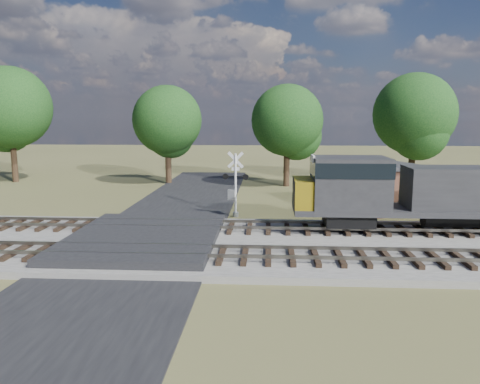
{
  "coord_description": "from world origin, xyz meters",
  "views": [
    {
      "loc": [
        5.95,
        -21.19,
        6.23
      ],
      "look_at": [
        4.55,
        2.0,
        2.46
      ],
      "focal_mm": 35.0,
      "sensor_mm": 36.0,
      "label": 1
    }
  ],
  "objects": [
    {
      "name": "ground",
      "position": [
        0.0,
        0.0,
        0.0
      ],
      "size": [
        160.0,
        160.0,
        0.0
      ],
      "primitive_type": "plane",
      "color": "brown",
      "rests_on": "ground"
    },
    {
      "name": "ballast_bed",
      "position": [
        10.0,
        0.5,
        0.15
      ],
      "size": [
        140.0,
        10.0,
        0.3
      ],
      "primitive_type": "cube",
      "color": "gray",
      "rests_on": "ground"
    },
    {
      "name": "road",
      "position": [
        0.0,
        0.0,
        0.04
      ],
      "size": [
        7.0,
        60.0,
        0.08
      ],
      "primitive_type": "cube",
      "color": "black",
      "rests_on": "ground"
    },
    {
      "name": "crossing_panel",
      "position": [
        0.0,
        0.5,
        0.32
      ],
      "size": [
        7.0,
        9.0,
        0.62
      ],
      "primitive_type": "cube",
      "color": "#262628",
      "rests_on": "ground"
    },
    {
      "name": "track_near",
      "position": [
        3.12,
        -2.0,
        0.41
      ],
      "size": [
        140.0,
        2.6,
        0.33
      ],
      "color": "black",
      "rests_on": "ballast_bed"
    },
    {
      "name": "track_far",
      "position": [
        3.12,
        3.0,
        0.41
      ],
      "size": [
        140.0,
        2.6,
        0.33
      ],
      "color": "black",
      "rests_on": "ballast_bed"
    },
    {
      "name": "crossing_signal_far",
      "position": [
        3.87,
        7.42,
        1.7
      ],
      "size": [
        1.64,
        0.44,
        4.09
      ],
      "rotation": [
        0.0,
        0.0,
        2.95
      ],
      "color": "silver",
      "rests_on": "ground"
    },
    {
      "name": "equipment_shed",
      "position": [
        13.55,
        9.86,
        1.58
      ],
      "size": [
        5.91,
        5.91,
        3.11
      ],
      "rotation": [
        0.0,
        0.0,
        0.37
      ],
      "color": "#4F3121",
      "rests_on": "ground"
    },
    {
      "name": "treeline",
      "position": [
        6.45,
        20.19,
        6.7
      ],
      "size": [
        81.92,
        11.25,
        11.31
      ],
      "color": "black",
      "rests_on": "ground"
    }
  ]
}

